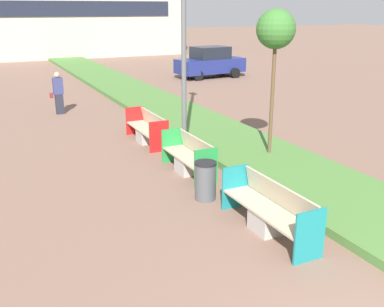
# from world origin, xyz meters

# --- Properties ---
(planter_grass_strip) EXTENTS (2.80, 120.00, 0.18)m
(planter_grass_strip) POSITION_xyz_m (3.20, 12.00, 0.09)
(planter_grass_strip) COLOR #4C7A38
(planter_grass_strip) RESTS_ON ground
(building_backdrop) EXTENTS (20.14, 5.55, 7.33)m
(building_backdrop) POSITION_xyz_m (4.00, 39.25, 3.66)
(building_backdrop) COLOR #B2AD9E
(building_backdrop) RESTS_ON ground
(bench_teal_frame) EXTENTS (0.65, 2.45, 0.94)m
(bench_teal_frame) POSITION_xyz_m (0.94, 4.28, 0.38)
(bench_teal_frame) COLOR #ADA8A0
(bench_teal_frame) RESTS_ON ground
(bench_green_frame) EXTENTS (0.65, 2.06, 0.94)m
(bench_green_frame) POSITION_xyz_m (0.94, 7.83, 0.37)
(bench_green_frame) COLOR #ADA8A0
(bench_green_frame) RESTS_ON ground
(bench_red_frame) EXTENTS (0.65, 2.26, 0.94)m
(bench_red_frame) POSITION_xyz_m (0.94, 10.93, 0.37)
(bench_red_frame) COLOR #ADA8A0
(bench_red_frame) RESTS_ON ground
(litter_bin) EXTENTS (0.49, 0.49, 0.87)m
(litter_bin) POSITION_xyz_m (0.54, 6.15, 0.44)
(litter_bin) COLOR #4C4F51
(litter_bin) RESTS_ON ground
(sapling_tree_near) EXTENTS (1.04, 1.04, 4.09)m
(sapling_tree_near) POSITION_xyz_m (3.49, 7.90, 3.51)
(sapling_tree_near) COLOR brown
(sapling_tree_near) RESTS_ON ground
(pedestrian_walking) EXTENTS (0.53, 0.24, 1.68)m
(pedestrian_walking) POSITION_xyz_m (-0.85, 16.28, 0.85)
(pedestrian_walking) COLOR #232633
(pedestrian_walking) RESTS_ON ground
(parked_car_distant) EXTENTS (4.36, 2.17, 1.86)m
(parked_car_distant) POSITION_xyz_m (9.35, 22.53, 0.91)
(parked_car_distant) COLOR navy
(parked_car_distant) RESTS_ON ground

